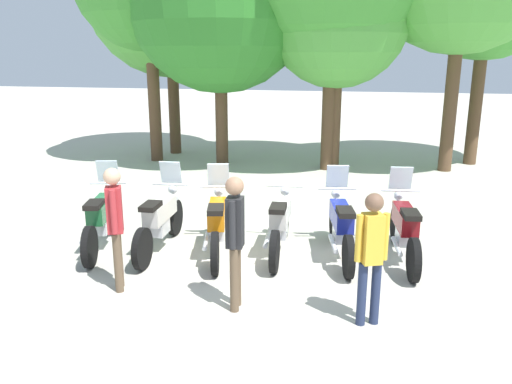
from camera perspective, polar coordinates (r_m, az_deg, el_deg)
ground_plane at (r=8.30m, az=-0.80°, el=-6.88°), size 80.00×80.00×0.00m
motorcycle_0 at (r=8.76m, az=-16.94°, el=-2.79°), size 0.82×2.13×1.37m
motorcycle_1 at (r=8.45m, az=-10.71°, el=-3.04°), size 0.62×2.19×1.37m
motorcycle_2 at (r=8.16m, az=-4.38°, el=-3.47°), size 0.78×2.14×1.37m
motorcycle_3 at (r=8.19m, az=2.74°, el=-3.46°), size 0.62×2.19×0.99m
motorcycle_4 at (r=8.12m, az=9.49°, el=-3.72°), size 0.71×2.16×1.37m
motorcycle_5 at (r=8.22m, az=16.31°, el=-3.89°), size 0.62×2.18×1.37m
person_0 at (r=6.99m, az=-15.54°, el=-3.04°), size 0.30×0.40×1.70m
person_1 at (r=6.02m, az=12.83°, el=-6.40°), size 0.40×0.28×1.62m
person_2 at (r=6.22m, az=-2.37°, el=-4.64°), size 0.24×0.40×1.71m
tree_4 at (r=14.36m, az=9.22°, el=18.94°), size 3.82×3.82×6.06m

